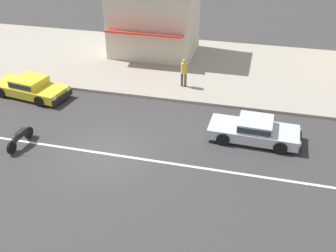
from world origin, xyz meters
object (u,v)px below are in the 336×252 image
at_px(sedan_silver_2, 254,130).
at_px(motorcycle_0, 20,138).
at_px(shopfront_corner_warung, 154,14).
at_px(sedan_yellow_4, 30,87).
at_px(pedestrian_near_clock, 184,71).

bearing_deg(sedan_silver_2, motorcycle_0, -163.38).
bearing_deg(motorcycle_0, shopfront_corner_warung, 77.56).
height_order(sedan_silver_2, sedan_yellow_4, same).
height_order(sedan_silver_2, shopfront_corner_warung, shopfront_corner_warung).
xyz_separation_m(sedan_silver_2, pedestrian_near_clock, (-4.26, 4.54, 0.57)).
bearing_deg(sedan_silver_2, shopfront_corner_warung, 127.99).
distance_m(sedan_silver_2, pedestrian_near_clock, 6.25).
distance_m(motorcycle_0, shopfront_corner_warung, 12.97).
bearing_deg(shopfront_corner_warung, pedestrian_near_clock, -57.59).
xyz_separation_m(motorcycle_0, shopfront_corner_warung, (2.74, 12.45, 2.40)).
bearing_deg(pedestrian_near_clock, shopfront_corner_warung, 122.41).
relative_size(motorcycle_0, pedestrian_near_clock, 1.12).
relative_size(sedan_yellow_4, motorcycle_0, 2.48).
bearing_deg(sedan_silver_2, pedestrian_near_clock, 133.18).
height_order(sedan_yellow_4, pedestrian_near_clock, pedestrian_near_clock).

